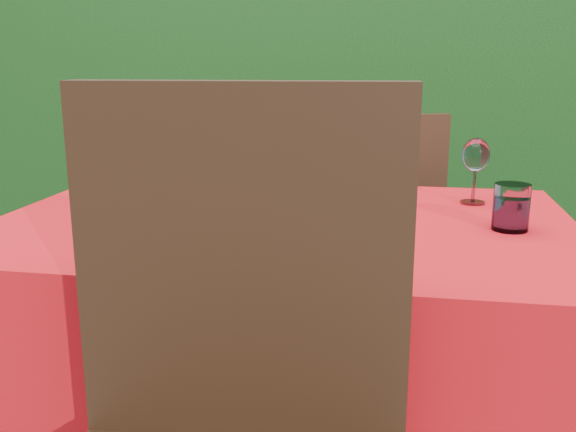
% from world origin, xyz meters
% --- Properties ---
extents(hedge, '(3.20, 0.55, 1.78)m').
position_xyz_m(hedge, '(0.00, 1.55, 0.92)').
color(hedge, black).
rests_on(hedge, ground).
extents(dining_table, '(1.26, 0.86, 0.75)m').
position_xyz_m(dining_table, '(0.00, 0.00, 0.60)').
color(dining_table, '#422A15').
rests_on(dining_table, ground).
extents(chair_far, '(0.55, 0.55, 0.93)m').
position_xyz_m(chair_far, '(0.15, 0.65, 0.53)').
color(chair_far, black).
rests_on(chair_far, ground).
extents(pizza_plate, '(0.35, 0.35, 0.06)m').
position_xyz_m(pizza_plate, '(0.05, -0.06, 0.78)').
color(pizza_plate, silver).
rests_on(pizza_plate, dining_table).
extents(pasta_plate, '(0.23, 0.23, 0.07)m').
position_xyz_m(pasta_plate, '(0.02, 0.26, 0.77)').
color(pasta_plate, white).
rests_on(pasta_plate, dining_table).
extents(water_glass, '(0.07, 0.07, 0.10)m').
position_xyz_m(water_glass, '(0.48, -0.01, 0.79)').
color(water_glass, silver).
rests_on(water_glass, dining_table).
extents(wine_glass, '(0.07, 0.07, 0.16)m').
position_xyz_m(wine_glass, '(0.43, 0.23, 0.86)').
color(wine_glass, silver).
rests_on(wine_glass, dining_table).
extents(fork, '(0.11, 0.17, 0.00)m').
position_xyz_m(fork, '(-0.26, -0.02, 0.75)').
color(fork, silver).
rests_on(fork, dining_table).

